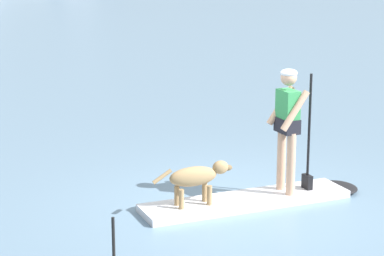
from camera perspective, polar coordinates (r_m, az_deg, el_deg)
ground_plane at (r=9.96m, az=4.23°, el=-5.97°), size 400.00×400.00×0.00m
paddleboard at (r=10.05m, az=5.38°, el=-5.52°), size 3.19×1.88×0.10m
person_paddler at (r=9.95m, az=7.54°, el=0.51°), size 0.68×0.60×1.72m
dog at (r=9.52m, az=0.37°, el=-3.85°), size 1.05×0.53×0.56m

